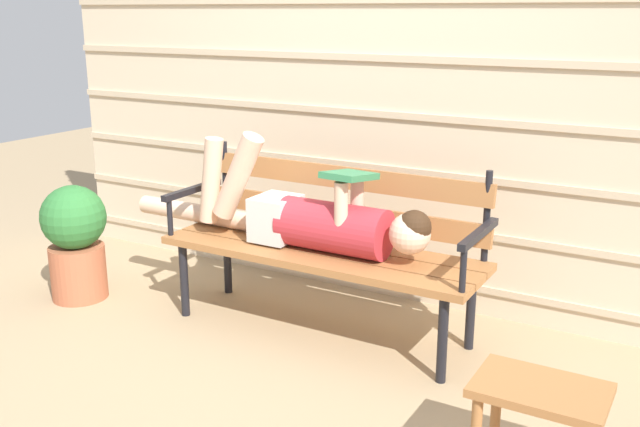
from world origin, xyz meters
name	(u,v)px	position (x,y,z in m)	size (l,w,h in m)	color
ground_plane	(308,339)	(0.00, 0.00, 0.00)	(12.00, 12.00, 0.00)	tan
house_siding	(379,86)	(0.00, 0.74, 1.16)	(4.30, 0.08, 2.33)	beige
park_bench	(327,237)	(0.00, 0.18, 0.47)	(1.61, 0.49, 0.86)	#9E6638
reclining_person	(306,217)	(-0.08, 0.11, 0.58)	(1.75, 0.27, 0.56)	#B72D38
footstool	(539,408)	(1.24, -0.60, 0.30)	(0.42, 0.29, 0.38)	#9E6638
potted_plant	(75,239)	(-1.38, -0.18, 0.34)	(0.35, 0.35, 0.64)	#AD5B3D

